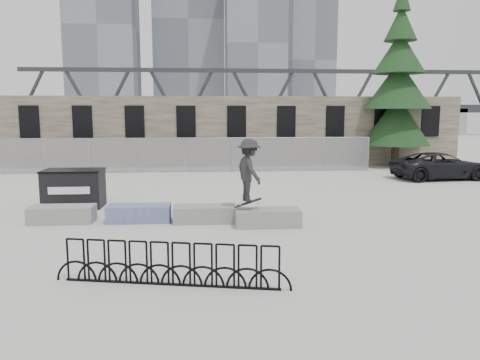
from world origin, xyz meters
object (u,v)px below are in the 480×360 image
at_px(bike_rack, 170,265).
at_px(planter_offset, 268,217).
at_px(spruce_tree, 398,88).
at_px(skateboarder, 249,170).
at_px(dumpster, 74,188).
at_px(planter_far_left, 62,214).
at_px(planter_center_right, 205,213).
at_px(suv, 441,166).
at_px(planter_center_left, 139,213).

bearing_deg(bike_rack, planter_offset, 61.21).
height_order(spruce_tree, skateboarder, spruce_tree).
relative_size(planter_offset, dumpster, 0.93).
relative_size(planter_offset, skateboarder, 0.96).
bearing_deg(planter_offset, planter_far_left, 171.37).
height_order(planter_center_right, spruce_tree, spruce_tree).
bearing_deg(planter_far_left, skateboarder, -9.10).
bearing_deg(planter_offset, skateboarder, 176.27).
bearing_deg(suv, spruce_tree, -3.94).
xyz_separation_m(planter_far_left, planter_offset, (6.49, -0.99, 0.00)).
xyz_separation_m(planter_center_right, spruce_tree, (12.31, 14.49, 4.71)).
xyz_separation_m(planter_center_left, planter_offset, (4.06, -0.95, 0.00)).
height_order(planter_far_left, bike_rack, bike_rack).
xyz_separation_m(planter_offset, skateboarder, (-0.58, 0.04, 1.45)).
bearing_deg(bike_rack, spruce_tree, 56.93).
bearing_deg(suv, planter_center_left, 115.45).
height_order(planter_center_left, bike_rack, bike_rack).
height_order(planter_center_right, planter_offset, same).
bearing_deg(planter_far_left, suv, 26.56).
bearing_deg(planter_center_right, planter_far_left, 176.29).
bearing_deg(suv, dumpster, 104.34).
bearing_deg(planter_offset, spruce_tree, 55.64).
distance_m(planter_offset, skateboarder, 1.57).
xyz_separation_m(dumpster, skateboarder, (6.18, -3.40, 1.03)).
bearing_deg(skateboarder, suv, -69.10).
xyz_separation_m(spruce_tree, skateboarder, (-10.96, -15.14, -3.26)).
bearing_deg(planter_center_left, planter_center_right, -6.92).
xyz_separation_m(planter_offset, bike_rack, (-2.66, -4.83, 0.15)).
relative_size(planter_center_right, dumpster, 0.93).
xyz_separation_m(dumpster, bike_rack, (4.11, -8.27, -0.27)).
distance_m(spruce_tree, skateboarder, 18.97).
bearing_deg(spruce_tree, planter_far_left, -139.92).
bearing_deg(skateboarder, spruce_tree, -55.44).
relative_size(planter_center_right, suv, 0.40).
relative_size(planter_center_left, planter_center_right, 1.00).
distance_m(dumpster, bike_rack, 9.24).
bearing_deg(dumpster, planter_far_left, -83.63).
height_order(bike_rack, skateboarder, skateboarder).
xyz_separation_m(planter_center_right, suv, (12.41, 8.77, 0.42)).
xyz_separation_m(planter_center_right, planter_offset, (1.94, -0.69, 0.00)).
distance_m(planter_offset, suv, 14.12).
bearing_deg(suv, planter_far_left, 111.63).
bearing_deg(planter_far_left, bike_rack, -56.61).
height_order(dumpster, skateboarder, skateboarder).
height_order(planter_far_left, spruce_tree, spruce_tree).
bearing_deg(skateboarder, bike_rack, 137.35).
bearing_deg(planter_offset, dumpster, 153.02).
bearing_deg(spruce_tree, dumpster, -145.59).
height_order(planter_center_left, planter_offset, same).
relative_size(planter_offset, suv, 0.40).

